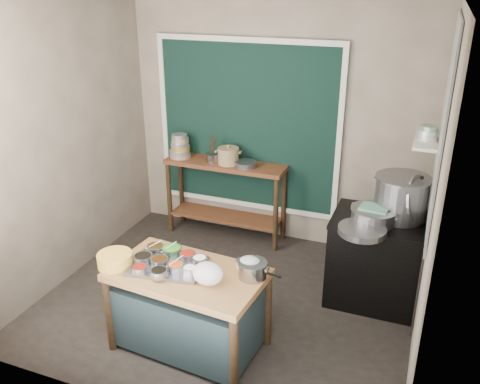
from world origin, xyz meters
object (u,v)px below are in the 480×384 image
at_px(condiment_tray, 168,266).
at_px(back_counter, 226,199).
at_px(prep_table, 189,310).
at_px(stove_block, 378,261).
at_px(yellow_basin, 115,260).
at_px(ceramic_crock, 228,157).
at_px(utensil_cup, 213,158).
at_px(steamer, 373,216).
at_px(saucepan, 252,270).
at_px(stock_pot, 401,197).

bearing_deg(condiment_tray, back_counter, 99.17).
distance_m(prep_table, stove_block, 1.91).
bearing_deg(yellow_basin, ceramic_crock, 86.15).
distance_m(prep_table, utensil_cup, 2.20).
bearing_deg(utensil_cup, steamer, -22.50).
bearing_deg(utensil_cup, saucepan, -57.99).
relative_size(saucepan, steamer, 0.57).
bearing_deg(steamer, yellow_basin, -145.41).
height_order(prep_table, ceramic_crock, ceramic_crock).
height_order(condiment_tray, utensil_cup, utensil_cup).
bearing_deg(stock_pot, steamer, -136.01).
bearing_deg(back_counter, ceramic_crock, -32.70).
distance_m(yellow_basin, steamer, 2.32).
bearing_deg(condiment_tray, stove_block, 39.42).
height_order(stove_block, condiment_tray, stove_block).
relative_size(ceramic_crock, stock_pot, 0.50).
bearing_deg(saucepan, ceramic_crock, 129.04).
bearing_deg(stock_pot, ceramic_crock, 163.05).
bearing_deg(condiment_tray, saucepan, 9.14).
distance_m(prep_table, ceramic_crock, 2.15).
bearing_deg(back_counter, yellow_basin, -92.37).
xyz_separation_m(condiment_tray, ceramic_crock, (-0.27, 1.99, 0.27)).
xyz_separation_m(stove_block, condiment_tray, (-1.57, -1.29, 0.34)).
distance_m(back_counter, stock_pot, 2.21).
relative_size(stove_block, steamer, 2.11).
relative_size(saucepan, ceramic_crock, 0.94).
height_order(back_counter, ceramic_crock, ceramic_crock).
distance_m(stove_block, condiment_tray, 2.06).
bearing_deg(steamer, stove_block, 54.13).
xyz_separation_m(condiment_tray, steamer, (1.49, 1.18, 0.19)).
xyz_separation_m(back_counter, utensil_cup, (-0.15, -0.03, 0.53)).
xyz_separation_m(back_counter, condiment_tray, (0.33, -2.02, 0.29)).
bearing_deg(prep_table, saucepan, 17.76).
xyz_separation_m(condiment_tray, yellow_basin, (-0.42, -0.13, 0.04)).
bearing_deg(saucepan, stove_block, 65.15).
xyz_separation_m(prep_table, stock_pot, (1.52, 1.39, 0.71)).
relative_size(condiment_tray, steamer, 1.40).
xyz_separation_m(prep_table, saucepan, (0.52, 0.12, 0.44)).
bearing_deg(stove_block, ceramic_crock, 159.36).
relative_size(back_counter, utensil_cup, 8.70).
relative_size(stove_block, utensil_cup, 5.40).
xyz_separation_m(prep_table, yellow_basin, (-0.60, -0.13, 0.43)).
bearing_deg(ceramic_crock, condiment_tray, -82.18).
bearing_deg(prep_table, stock_pot, 47.29).
relative_size(condiment_tray, yellow_basin, 2.05).
distance_m(stove_block, steamer, 0.54).
xyz_separation_m(yellow_basin, ceramic_crock, (0.14, 2.12, 0.23)).
xyz_separation_m(prep_table, stove_block, (1.39, 1.30, 0.05)).
relative_size(condiment_tray, utensil_cup, 3.57).
bearing_deg(back_counter, condiment_tray, -80.83).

